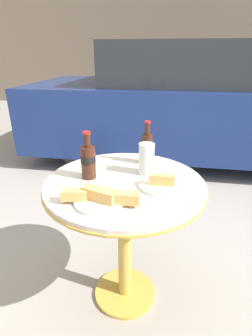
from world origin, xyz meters
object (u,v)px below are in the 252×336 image
drinking_glass (146,160)px  lunch_plate_far (100,198)px  parked_car (210,106)px  cola_bottle_right (147,147)px  bistro_table (125,207)px  lunch_plate_near (162,184)px  cola_bottle_left (88,160)px

drinking_glass → lunch_plate_far: 0.35m
parked_car → cola_bottle_right: bearing=-106.1°
cola_bottle_right → bistro_table: bearing=-108.5°
bistro_table → cola_bottle_right: cola_bottle_right is taller
drinking_glass → lunch_plate_near: bearing=-58.1°
drinking_glass → parked_car: (0.60, 2.25, -0.13)m
drinking_glass → lunch_plate_near: drinking_glass is taller
bistro_table → cola_bottle_right: 0.34m
lunch_plate_near → drinking_glass: bearing=121.9°
cola_bottle_left → parked_car: 2.50m
cola_bottle_right → parked_car: size_ratio=0.05×
drinking_glass → cola_bottle_left: bearing=-160.8°
lunch_plate_far → lunch_plate_near: bearing=37.6°
drinking_glass → parked_car: size_ratio=0.03×
parked_car → cola_bottle_left: bearing=-110.2°
cola_bottle_right → lunch_plate_far: bearing=-107.7°
cola_bottle_left → lunch_plate_far: (0.11, -0.22, -0.06)m
bistro_table → cola_bottle_right: (0.08, 0.24, 0.23)m
bistro_table → cola_bottle_right: bearing=71.5°
cola_bottle_left → parked_car: size_ratio=0.05×
cola_bottle_right → drinking_glass: cola_bottle_right is taller
lunch_plate_near → lunch_plate_far: 0.29m
cola_bottle_left → lunch_plate_far: bearing=-63.1°
lunch_plate_near → lunch_plate_far: size_ratio=0.66×
cola_bottle_left → lunch_plate_near: size_ratio=1.10×
cola_bottle_left → cola_bottle_right: size_ratio=0.98×
drinking_glass → bistro_table: bearing=-131.0°
cola_bottle_right → lunch_plate_near: bearing=-71.0°
lunch_plate_far → parked_car: (0.75, 2.56, -0.08)m
drinking_glass → lunch_plate_near: (0.08, -0.13, -0.05)m
bistro_table → drinking_glass: drinking_glass is taller
cola_bottle_left → lunch_plate_near: (0.34, -0.04, -0.07)m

